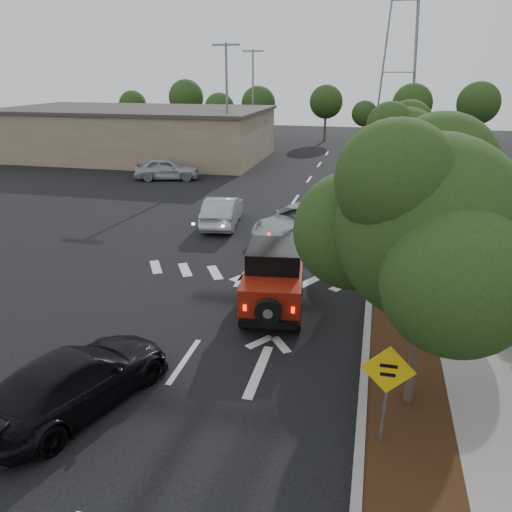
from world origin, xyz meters
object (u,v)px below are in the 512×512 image
(silver_suv_ahead, at_px, (298,221))
(black_suv_oncoming, at_px, (77,380))
(red_jeep, at_px, (274,277))
(speed_hump_sign, at_px, (387,382))

(silver_suv_ahead, xyz_separation_m, black_suv_oncoming, (-2.86, -13.39, -0.03))
(red_jeep, relative_size, black_suv_oncoming, 0.89)
(red_jeep, xyz_separation_m, silver_suv_ahead, (-0.40, 7.45, -0.34))
(red_jeep, height_order, black_suv_oncoming, red_jeep)
(black_suv_oncoming, relative_size, speed_hump_sign, 2.12)
(black_suv_oncoming, xyz_separation_m, speed_hump_sign, (6.63, 0.25, 0.84))
(silver_suv_ahead, bearing_deg, black_suv_oncoming, -77.55)
(black_suv_oncoming, bearing_deg, red_jeep, -100.40)
(red_jeep, height_order, speed_hump_sign, speed_hump_sign)
(silver_suv_ahead, distance_m, black_suv_oncoming, 13.69)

